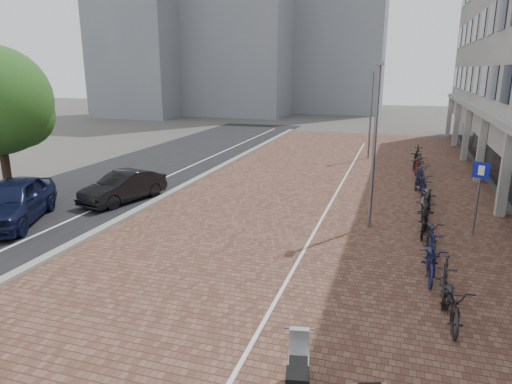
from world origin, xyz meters
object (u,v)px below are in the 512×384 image
Objects in this scene: car_dark at (123,187)px; parking_sign at (479,187)px; car_navy at (12,201)px; scooter_front at (298,376)px.

parking_sign reaches higher than car_dark.
car_navy is 13.76m from scooter_front.
car_navy is at bearing 142.20° from scooter_front.
parking_sign reaches higher than car_navy.
car_dark is 14.04m from parking_sign.
scooter_front is 0.64× the size of parking_sign.
car_navy is 4.42m from car_dark.
parking_sign reaches higher than scooter_front.
car_navy is 16.72m from parking_sign.
car_dark is at bearing -156.03° from parking_sign.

